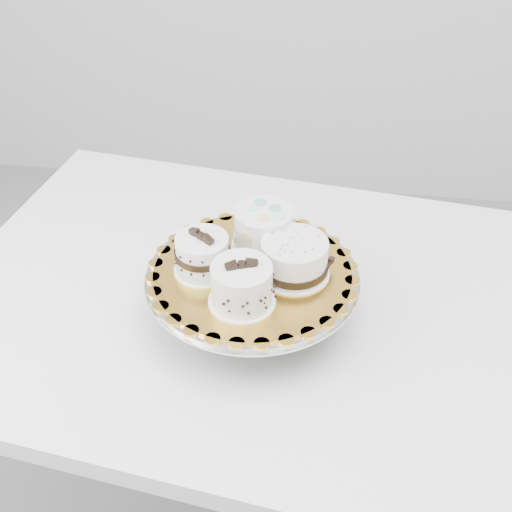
# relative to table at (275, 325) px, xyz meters

# --- Properties ---
(table) EXTENTS (1.35, 0.99, 0.75)m
(table) POSITION_rel_table_xyz_m (0.00, 0.00, 0.00)
(table) COLOR white
(table) RESTS_ON floor
(cake_stand) EXTENTS (0.37, 0.37, 0.10)m
(cake_stand) POSITION_rel_table_xyz_m (-0.04, -0.05, 0.14)
(cake_stand) COLOR gray
(cake_stand) RESTS_ON table
(cake_board) EXTENTS (0.42, 0.42, 0.01)m
(cake_board) POSITION_rel_table_xyz_m (-0.04, -0.05, 0.18)
(cake_board) COLOR gold
(cake_board) RESTS_ON cake_stand
(cake_swirl) EXTENTS (0.13, 0.13, 0.09)m
(cake_swirl) POSITION_rel_table_xyz_m (-0.04, -0.13, 0.21)
(cake_swirl) COLOR white
(cake_swirl) RESTS_ON cake_board
(cake_banded) EXTENTS (0.13, 0.13, 0.08)m
(cake_banded) POSITION_rel_table_xyz_m (-0.12, -0.06, 0.21)
(cake_banded) COLOR white
(cake_banded) RESTS_ON cake_board
(cake_dots) EXTENTS (0.13, 0.13, 0.08)m
(cake_dots) POSITION_rel_table_xyz_m (-0.03, 0.02, 0.22)
(cake_dots) COLOR white
(cake_dots) RESTS_ON cake_board
(cake_ribbon) EXTENTS (0.15, 0.15, 0.07)m
(cake_ribbon) POSITION_rel_table_xyz_m (0.04, -0.05, 0.21)
(cake_ribbon) COLOR white
(cake_ribbon) RESTS_ON cake_board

